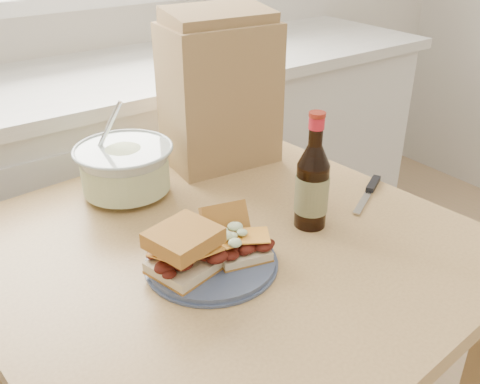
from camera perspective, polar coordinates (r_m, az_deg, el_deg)
cabinet_run at (r=2.01m, az=-12.05°, el=-0.40°), size 2.50×0.64×0.94m
dining_table at (r=1.19m, az=-1.72°, el=-9.96°), size 1.04×1.04×0.80m
plate at (r=1.05m, az=-3.07°, el=-7.42°), size 0.25×0.25×0.02m
sandwich_left at (r=1.00m, az=-5.96°, el=-6.18°), size 0.14×0.13×0.09m
sandwich_right at (r=1.05m, az=-0.44°, el=-4.89°), size 0.12×0.16×0.08m
coleslaw_bowl at (r=1.31m, az=-12.13°, el=2.21°), size 0.24×0.24×0.23m
beer_bottle at (r=1.14m, az=7.71°, el=0.76°), size 0.07×0.07×0.26m
knife at (r=1.35m, az=13.77°, el=0.39°), size 0.18×0.11×0.01m
paper_bag at (r=1.41m, az=-2.16°, el=10.26°), size 0.30×0.21×0.37m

